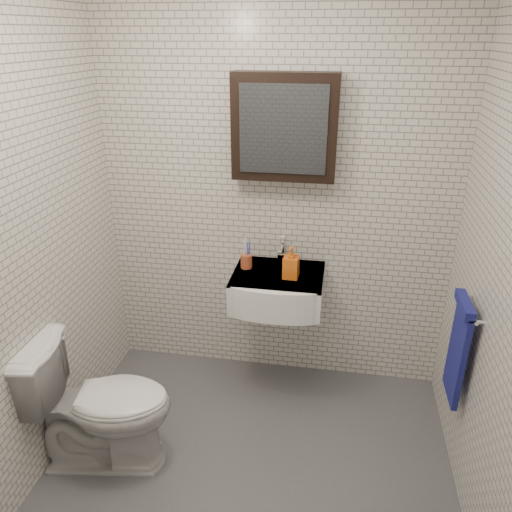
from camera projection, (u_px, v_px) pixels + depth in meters
name	position (u px, v px, depth m)	size (l,w,h in m)	color
ground	(248.00, 474.00, 2.71)	(2.20, 2.00, 0.01)	#52545A
room_shell	(245.00, 221.00, 2.10)	(2.22, 2.02, 2.51)	silver
washbasin	(277.00, 290.00, 3.05)	(0.55, 0.50, 0.20)	white
faucet	(282.00, 253.00, 3.16)	(0.06, 0.20, 0.15)	silver
mirror_cabinet	(285.00, 128.00, 2.83)	(0.60, 0.15, 0.60)	black
towel_rail	(459.00, 346.00, 2.56)	(0.09, 0.30, 0.58)	silver
toothbrush_cup	(246.00, 260.00, 3.10)	(0.08, 0.08, 0.20)	#A84B2A
soap_bottle	(291.00, 262.00, 2.96)	(0.09, 0.09, 0.20)	#F55119
toilet	(100.00, 403.00, 2.66)	(0.43, 0.76, 0.77)	white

